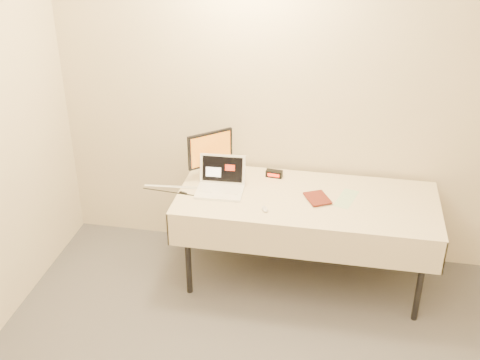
% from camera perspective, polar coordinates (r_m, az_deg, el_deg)
% --- Properties ---
extents(back_wall, '(4.00, 0.10, 2.70)m').
position_cam_1_polar(back_wall, '(4.49, 7.33, 8.02)').
color(back_wall, beige).
rests_on(back_wall, ground).
extents(table, '(1.86, 0.81, 0.74)m').
position_cam_1_polar(table, '(4.36, 6.36, -2.36)').
color(table, black).
rests_on(table, ground).
extents(laptop, '(0.35, 0.30, 0.23)m').
position_cam_1_polar(laptop, '(4.38, -1.83, -0.23)').
color(laptop, white).
rests_on(laptop, table).
extents(monitor, '(0.29, 0.25, 0.37)m').
position_cam_1_polar(monitor, '(4.48, -2.83, 2.75)').
color(monitor, black).
rests_on(monitor, table).
extents(book, '(0.14, 0.08, 0.20)m').
position_cam_1_polar(book, '(4.24, 6.51, -0.85)').
color(book, maroon).
rests_on(book, table).
extents(alarm_clock, '(0.13, 0.06, 0.05)m').
position_cam_1_polar(alarm_clock, '(4.58, 3.26, 0.60)').
color(alarm_clock, black).
rests_on(alarm_clock, table).
extents(clicker, '(0.07, 0.09, 0.02)m').
position_cam_1_polar(clicker, '(4.15, 2.36, -2.76)').
color(clicker, silver).
rests_on(clicker, table).
extents(paper_form, '(0.18, 0.30, 0.00)m').
position_cam_1_polar(paper_form, '(4.35, 10.05, -1.74)').
color(paper_form, '#B7DFB1').
rests_on(paper_form, table).
extents(usb_dongle, '(0.06, 0.04, 0.01)m').
position_cam_1_polar(usb_dongle, '(4.37, -5.42, -1.22)').
color(usb_dongle, black).
rests_on(usb_dongle, table).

